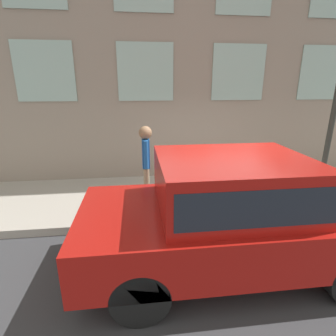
% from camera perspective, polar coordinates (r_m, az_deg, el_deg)
% --- Properties ---
extents(ground_plane, '(80.00, 80.00, 0.00)m').
position_cam_1_polar(ground_plane, '(5.49, 10.59, -12.22)').
color(ground_plane, '#38383A').
extents(sidewalk, '(2.72, 60.00, 0.16)m').
position_cam_1_polar(sidewalk, '(6.62, 7.17, -5.85)').
color(sidewalk, '#A8A093').
rests_on(sidewalk, ground_plane).
extents(building_facade, '(0.33, 40.00, 9.20)m').
position_cam_1_polar(building_facade, '(7.78, 5.56, 31.65)').
color(building_facade, gray).
rests_on(building_facade, ground_plane).
extents(fire_hydrant, '(0.30, 0.42, 0.69)m').
position_cam_1_polar(fire_hydrant, '(5.47, 4.99, -6.02)').
color(fire_hydrant, '#2D7260').
rests_on(fire_hydrant, sidewalk).
extents(person, '(0.42, 0.28, 1.73)m').
position_cam_1_polar(person, '(5.63, -4.82, 2.13)').
color(person, '#998466').
rests_on(person, sidewalk).
extents(parked_car_red_near, '(1.97, 4.35, 1.76)m').
position_cam_1_polar(parked_car_red_near, '(4.00, 13.33, -8.82)').
color(parked_car_red_near, black).
rests_on(parked_car_red_near, ground_plane).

